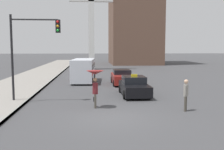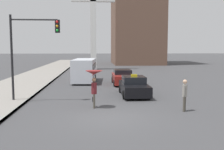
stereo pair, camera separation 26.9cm
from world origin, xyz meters
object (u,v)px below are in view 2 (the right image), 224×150
Objects in this scene: traffic_light at (31,42)px; taxi at (134,87)px; monument_cross at (93,14)px; ambulance_van at (84,69)px; pedestrian_man at (185,93)px; pedestrian_with_umbrella at (94,79)px; sedan_red at (123,77)px.

taxi is at bearing 15.67° from traffic_light.
traffic_light is at bearing -98.56° from monument_cross.
monument_cross is (3.78, 25.13, 4.92)m from traffic_light.
pedestrian_man is at bearing 118.25° from ambulance_van.
ambulance_van reaches higher than pedestrian_with_umbrella.
taxi is 5.87m from sedan_red.
traffic_light is (-2.91, -9.76, 2.50)m from ambulance_van.
monument_cross is (-0.11, 27.03, 7.01)m from pedestrian_with_umbrella.
pedestrian_man is (4.89, -1.13, -0.67)m from pedestrian_with_umbrella.
monument_cross is at bearing -141.52° from pedestrian_man.
traffic_light is at bearing 49.75° from sedan_red.
ambulance_van is 1.06× the size of traffic_light.
pedestrian_with_umbrella is at bearing 52.90° from taxi.
pedestrian_with_umbrella is 1.24× the size of pedestrian_man.
sedan_red is 10.08m from pedestrian_with_umbrella.
sedan_red is 11.02m from pedestrian_man.
taxi is at bearing -82.69° from monument_cross.
traffic_light is (-6.76, -1.90, 3.14)m from taxi.
pedestrian_man is (2.03, -4.92, 0.37)m from taxi.
taxi is 1.02× the size of sedan_red.
ambulance_van is 14.08m from pedestrian_man.
ambulance_van is at bearing -63.91° from taxi.
taxi is at bearing 119.66° from ambulance_van.
monument_cross is (-2.98, 23.24, 8.06)m from taxi.
sedan_red is 10.64m from traffic_light.
sedan_red is 19.34m from monument_cross.
pedestrian_man reaches higher than sedan_red.
ambulance_van reaches higher than sedan_red.
pedestrian_with_umbrella is at bearing -25.95° from traffic_light.
sedan_red is 2.40× the size of pedestrian_man.
ambulance_van is 17.09m from monument_cross.
pedestrian_man is (2.21, -10.79, 0.36)m from sedan_red.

